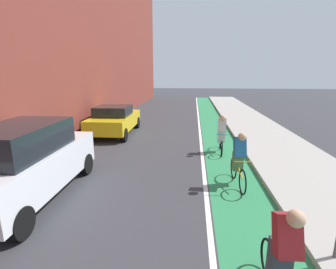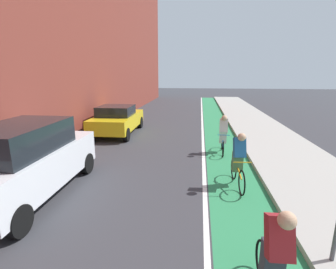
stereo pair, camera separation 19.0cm
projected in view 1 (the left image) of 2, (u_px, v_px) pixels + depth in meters
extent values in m
plane|color=#38383D|center=(161.00, 138.00, 12.47)|extent=(89.79, 89.79, 0.00)
cube|color=#2D8451|center=(216.00, 131.00, 14.12)|extent=(1.60, 40.82, 0.00)
cube|color=white|center=(200.00, 131.00, 14.21)|extent=(0.12, 40.82, 0.00)
cube|color=#A8A59E|center=(259.00, 131.00, 13.87)|extent=(3.17, 40.82, 0.14)
cube|color=silver|center=(29.00, 168.00, 6.36)|extent=(1.93, 4.42, 0.95)
cube|color=black|center=(19.00, 141.00, 5.96)|extent=(1.66, 2.67, 0.75)
cylinder|color=black|center=(37.00, 163.00, 8.12)|extent=(0.24, 0.67, 0.66)
cylinder|color=black|center=(86.00, 164.00, 8.00)|extent=(0.24, 0.67, 0.66)
cylinder|color=black|center=(20.00, 223.00, 4.84)|extent=(0.24, 0.67, 0.66)
cube|color=yellow|center=(115.00, 121.00, 13.32)|extent=(2.04, 4.28, 0.70)
cube|color=black|center=(113.00, 111.00, 12.98)|extent=(1.74, 1.82, 0.55)
cylinder|color=black|center=(108.00, 122.00, 14.98)|extent=(0.24, 0.67, 0.66)
cylinder|color=black|center=(137.00, 122.00, 14.85)|extent=(0.24, 0.67, 0.66)
cylinder|color=black|center=(88.00, 134.00, 11.95)|extent=(0.24, 0.67, 0.66)
cylinder|color=black|center=(124.00, 135.00, 11.82)|extent=(0.24, 0.67, 0.66)
torus|color=black|center=(267.00, 259.00, 3.91)|extent=(0.06, 0.64, 0.64)
cylinder|color=#1966A5|center=(277.00, 259.00, 3.51)|extent=(0.04, 0.12, 0.55)
cube|color=#333842|center=(280.00, 258.00, 3.42)|extent=(0.29, 0.25, 0.56)
cube|color=maroon|center=(287.00, 235.00, 3.18)|extent=(0.33, 0.41, 0.60)
sphere|color=tan|center=(296.00, 219.00, 2.95)|extent=(0.22, 0.22, 0.22)
cube|color=#333842|center=(284.00, 228.00, 3.30)|extent=(0.27, 0.28, 0.39)
torus|color=black|center=(243.00, 182.00, 6.64)|extent=(0.09, 0.69, 0.69)
torus|color=black|center=(234.00, 168.00, 7.66)|extent=(0.09, 0.69, 0.69)
cylinder|color=gold|center=(238.00, 167.00, 7.10)|extent=(0.11, 0.96, 0.33)
cylinder|color=gold|center=(237.00, 162.00, 7.26)|extent=(0.04, 0.12, 0.55)
cylinder|color=gold|center=(243.00, 162.00, 6.59)|extent=(0.48, 0.06, 0.02)
cube|color=#4C7247|center=(238.00, 161.00, 7.17)|extent=(0.30, 0.26, 0.56)
cube|color=#1E598C|center=(240.00, 147.00, 6.93)|extent=(0.35, 0.42, 0.60)
sphere|color=tan|center=(242.00, 137.00, 6.70)|extent=(0.22, 0.22, 0.22)
torus|color=black|center=(222.00, 149.00, 9.69)|extent=(0.07, 0.63, 0.62)
torus|color=black|center=(220.00, 142.00, 10.69)|extent=(0.07, 0.63, 0.62)
cylinder|color=#1966A5|center=(221.00, 140.00, 10.14)|extent=(0.09, 0.96, 0.33)
cylinder|color=#1966A5|center=(221.00, 137.00, 10.29)|extent=(0.04, 0.12, 0.55)
cylinder|color=#1966A5|center=(222.00, 135.00, 9.63)|extent=(0.48, 0.05, 0.02)
cube|color=beige|center=(221.00, 136.00, 10.20)|extent=(0.29, 0.25, 0.56)
cube|color=beige|center=(222.00, 126.00, 9.97)|extent=(0.34, 0.41, 0.60)
sphere|color=tan|center=(223.00, 118.00, 9.74)|extent=(0.22, 0.22, 0.22)
cube|color=#333842|center=(222.00, 124.00, 10.08)|extent=(0.27, 0.29, 0.39)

